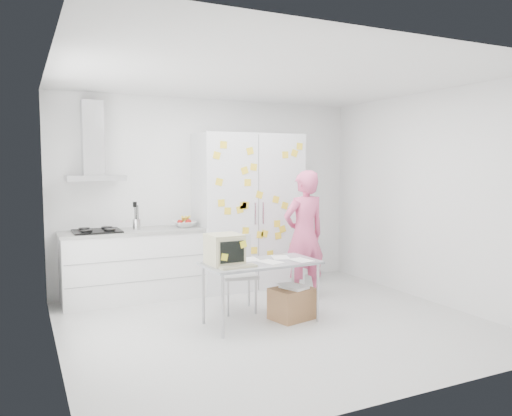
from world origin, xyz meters
name	(u,v)px	position (x,y,z in m)	size (l,w,h in m)	color
floor	(275,324)	(0.00, 0.00, -0.01)	(4.50, 4.00, 0.02)	silver
walls	(248,199)	(0.00, 0.72, 1.35)	(4.52, 4.01, 2.70)	white
ceiling	(276,77)	(0.00, 0.00, 2.70)	(4.50, 4.00, 0.02)	white
counter_run	(134,264)	(-1.20, 1.70, 0.47)	(1.84, 0.63, 1.28)	white
range_hood	(93,150)	(-1.65, 1.84, 1.96)	(0.70, 0.48, 1.01)	silver
tall_cabinet	(249,211)	(0.45, 1.67, 1.10)	(1.50, 0.68, 2.20)	silver
person	(304,235)	(0.82, 0.75, 0.85)	(0.62, 0.41, 1.69)	#DD5683
desk	(238,256)	(-0.38, 0.13, 0.77)	(1.30, 0.69, 1.02)	#95989E
chair	(237,268)	(-0.16, 0.68, 0.52)	(0.48, 0.48, 0.91)	#AEAEAC
cardboard_box	(292,303)	(0.26, 0.07, 0.19)	(0.52, 0.45, 0.39)	olive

